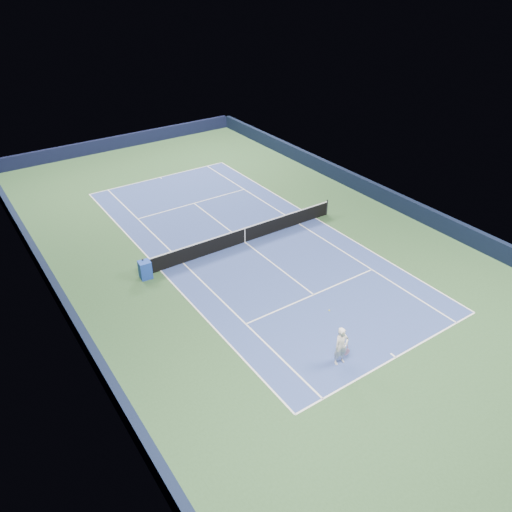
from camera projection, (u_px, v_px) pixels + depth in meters
ground at (245, 242)px, 29.75m from camera, size 40.00×40.00×0.00m
wall_far at (121, 142)px, 43.39m from camera, size 22.00×0.35×1.10m
wall_right at (375, 191)px, 34.62m from camera, size 0.35×40.00×1.10m
wall_left at (59, 295)px, 24.29m from camera, size 0.35×40.00×1.10m
court_surface at (245, 242)px, 29.75m from camera, size 10.97×23.77×0.01m
baseline_far at (160, 177)px, 38.09m from camera, size 10.97×0.08×0.00m
baseline_near at (396, 357)px, 21.39m from camera, size 10.97×0.08×0.00m
sideline_doubles_right at (316, 218)px, 32.36m from camera, size 0.08×23.77×0.00m
sideline_doubles_left at (161, 271)px, 27.13m from camera, size 0.08×23.77×0.00m
sideline_singles_right at (299, 224)px, 31.71m from camera, size 0.08×23.77×0.00m
sideline_singles_left at (183, 263)px, 27.78m from camera, size 0.08×23.77×0.00m
service_line_far at (194, 203)px, 34.24m from camera, size 8.23×0.08×0.00m
service_line_near at (314, 295)px, 25.25m from camera, size 8.23×0.08×0.00m
center_service_line at (245, 242)px, 29.74m from camera, size 0.08×12.80×0.00m
center_mark_far at (161, 178)px, 37.99m from camera, size 0.08×0.30×0.00m
center_mark_near at (393, 355)px, 21.50m from camera, size 0.08×0.30×0.00m
tennis_net at (245, 235)px, 29.48m from camera, size 12.90×0.10×1.07m
sponsor_cube at (145, 270)px, 26.30m from camera, size 0.67×0.61×1.01m
tennis_player at (341, 346)px, 20.66m from camera, size 0.83×1.28×2.13m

